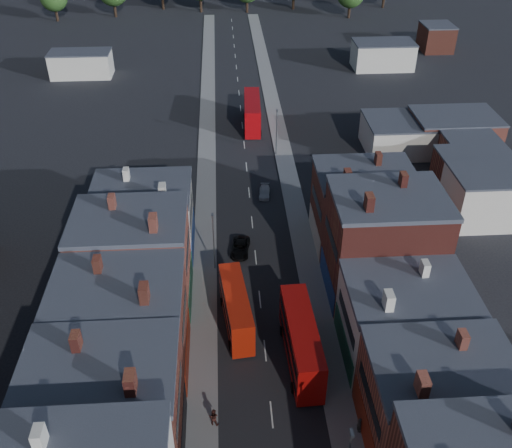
{
  "coord_description": "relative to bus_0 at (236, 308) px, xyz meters",
  "views": [
    {
      "loc": [
        -3.58,
        -25.63,
        44.95
      ],
      "look_at": [
        0.0,
        31.28,
        5.69
      ],
      "focal_mm": 40.0,
      "sensor_mm": 36.0,
      "label": 1
    }
  ],
  "objects": [
    {
      "name": "terrace_east",
      "position": [
        16.87,
        -20.08,
        3.84
      ],
      "size": [
        12.0,
        80.0,
        12.6
      ],
      "primitive_type": "cube",
      "color": "maroon",
      "rests_on": "ground"
    },
    {
      "name": "ped_1",
      "position": [
        -2.51,
        -12.81,
        -1.38
      ],
      "size": [
        1.04,
        0.77,
        1.91
      ],
      "primitive_type": "imported",
      "rotation": [
        0.0,
        0.0,
        2.83
      ],
      "color": "#421F1A",
      "rests_on": "pavement_west"
    },
    {
      "name": "lamp_post_3",
      "position": [
        8.07,
        39.92,
        2.24
      ],
      "size": [
        0.25,
        0.7,
        8.12
      ],
      "color": "slate",
      "rests_on": "ground"
    },
    {
      "name": "pavement_west",
      "position": [
        -3.63,
        29.92,
        -2.4
      ],
      "size": [
        3.0,
        200.0,
        0.12
      ],
      "primitive_type": "cube",
      "color": "gray",
      "rests_on": "ground"
    },
    {
      "name": "car_3",
      "position": [
        5.13,
        26.97,
        -1.9
      ],
      "size": [
        1.98,
        3.98,
        1.11
      ],
      "primitive_type": "imported",
      "rotation": [
        0.0,
        0.0,
        -0.11
      ],
      "color": "silver",
      "rests_on": "ground"
    },
    {
      "name": "pavement_east",
      "position": [
        9.37,
        29.92,
        -2.4
      ],
      "size": [
        3.0,
        200.0,
        0.12
      ],
      "primitive_type": "cube",
      "color": "gray",
      "rests_on": "ground"
    },
    {
      "name": "bus_0",
      "position": [
        0.0,
        0.0,
        0.0
      ],
      "size": [
        3.57,
        10.76,
        4.56
      ],
      "rotation": [
        0.0,
        0.0,
        0.11
      ],
      "color": "red",
      "rests_on": "ground"
    },
    {
      "name": "ped_3",
      "position": [
        10.57,
        -14.44,
        -1.48
      ],
      "size": [
        0.48,
        1.02,
        1.73
      ],
      "primitive_type": "imported",
      "rotation": [
        0.0,
        0.0,
        1.59
      ],
      "color": "#4E4A43",
      "rests_on": "pavement_east"
    },
    {
      "name": "car_2",
      "position": [
        0.95,
        13.23,
        -1.79
      ],
      "size": [
        2.88,
        5.11,
        1.35
      ],
      "primitive_type": "imported",
      "rotation": [
        0.0,
        0.0,
        -0.14
      ],
      "color": "black",
      "rests_on": "ground"
    },
    {
      "name": "bus_1",
      "position": [
        6.37,
        -5.66,
        0.34
      ],
      "size": [
        3.4,
        12.12,
        5.19
      ],
      "rotation": [
        0.0,
        0.0,
        0.04
      ],
      "color": "#AB0C09",
      "rests_on": "ground"
    },
    {
      "name": "bus_2",
      "position": [
        4.7,
        51.24,
        0.4
      ],
      "size": [
        3.48,
        12.39,
        5.31
      ],
      "rotation": [
        0.0,
        0.0,
        -0.04
      ],
      "color": "#9E060B",
      "rests_on": "ground"
    },
    {
      "name": "lamp_post_2",
      "position": [
        -2.33,
        9.92,
        2.24
      ],
      "size": [
        0.25,
        0.7,
        8.12
      ],
      "color": "slate",
      "rests_on": "ground"
    },
    {
      "name": "car_1",
      "position": [
        6.45,
        -9.73,
        -1.87
      ],
      "size": [
        1.35,
        3.62,
        1.18
      ],
      "primitive_type": "imported",
      "rotation": [
        0.0,
        0.0,
        0.03
      ],
      "color": "#121F4E",
      "rests_on": "ground"
    }
  ]
}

